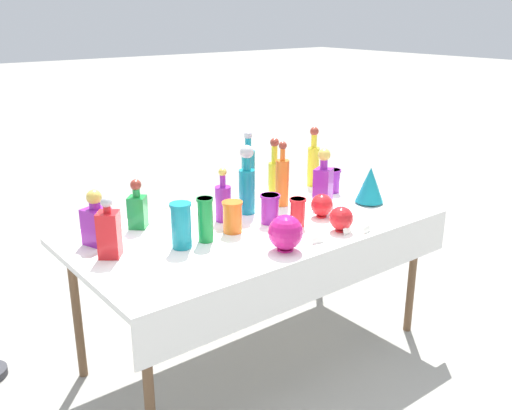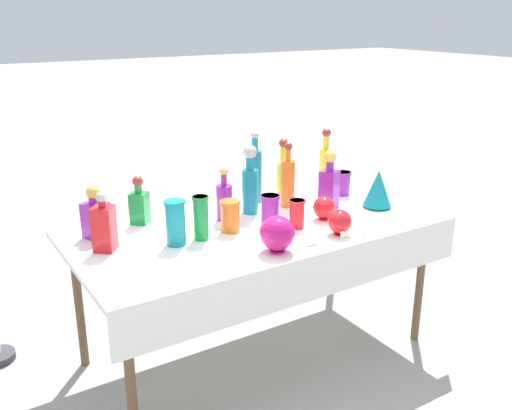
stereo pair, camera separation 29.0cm
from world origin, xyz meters
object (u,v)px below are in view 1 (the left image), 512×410
at_px(tall_bottle_2, 248,173).
at_px(cardboard_box_behind_left, 158,249).
at_px(tall_bottle_5, 274,172).
at_px(slender_vase_5, 270,208).
at_px(round_bowl_2, 322,205).
at_px(slender_vase_3, 333,180).
at_px(tall_bottle_0, 247,183).
at_px(tall_bottle_4, 223,201).
at_px(fluted_vase_0, 370,185).
at_px(round_bowl_0, 341,218).
at_px(round_bowl_1, 286,232).
at_px(square_decanter_3, 96,221).
at_px(square_decanter_1, 109,232).
at_px(square_decanter_0, 137,208).
at_px(slender_vase_4, 232,216).
at_px(slender_vase_2, 298,211).
at_px(slender_vase_1, 205,218).
at_px(tall_bottle_3, 313,161).
at_px(square_decanter_2, 323,181).
at_px(slender_vase_0, 181,224).
at_px(tall_bottle_1, 282,180).

height_order(tall_bottle_2, cardboard_box_behind_left, tall_bottle_2).
xyz_separation_m(tall_bottle_5, slender_vase_5, (-0.32, -0.36, -0.06)).
bearing_deg(round_bowl_2, slender_vase_5, 159.98).
xyz_separation_m(slender_vase_3, cardboard_box_behind_left, (-0.62, 1.11, -0.67)).
relative_size(tall_bottle_0, slender_vase_5, 2.46).
bearing_deg(tall_bottle_4, fluted_vase_0, -18.77).
xyz_separation_m(round_bowl_0, round_bowl_1, (-0.37, -0.01, 0.02)).
bearing_deg(tall_bottle_0, tall_bottle_2, 50.58).
relative_size(tall_bottle_4, fluted_vase_0, 1.35).
bearing_deg(square_decanter_3, square_decanter_1, -95.32).
distance_m(tall_bottle_2, slender_vase_5, 0.38).
relative_size(square_decanter_3, slender_vase_5, 1.73).
height_order(slender_vase_5, round_bowl_1, round_bowl_1).
height_order(tall_bottle_2, square_decanter_0, tall_bottle_2).
bearing_deg(tall_bottle_5, slender_vase_4, -148.17).
distance_m(tall_bottle_5, slender_vase_2, 0.54).
bearing_deg(square_decanter_3, fluted_vase_0, -14.94).
distance_m(slender_vase_2, slender_vase_4, 0.34).
bearing_deg(tall_bottle_0, round_bowl_2, -47.13).
bearing_deg(cardboard_box_behind_left, square_decanter_1, -125.55).
xyz_separation_m(slender_vase_1, round_bowl_1, (0.22, -0.32, -0.03)).
bearing_deg(square_decanter_0, square_decanter_1, -136.46).
relative_size(tall_bottle_3, round_bowl_1, 2.19).
relative_size(tall_bottle_0, square_decanter_3, 1.42).
height_order(tall_bottle_0, tall_bottle_5, tall_bottle_0).
distance_m(square_decanter_3, slender_vase_2, 0.98).
height_order(tall_bottle_0, square_decanter_2, tall_bottle_0).
xyz_separation_m(square_decanter_0, slender_vase_0, (0.04, -0.36, 0.01)).
relative_size(tall_bottle_3, tall_bottle_5, 1.08).
bearing_deg(tall_bottle_3, tall_bottle_2, -179.58).
height_order(round_bowl_1, cardboard_box_behind_left, round_bowl_1).
bearing_deg(slender_vase_5, round_bowl_0, -56.38).
distance_m(tall_bottle_1, slender_vase_2, 0.34).
bearing_deg(slender_vase_0, tall_bottle_3, 16.72).
bearing_deg(tall_bottle_3, square_decanter_0, 179.53).
xyz_separation_m(tall_bottle_1, square_decanter_2, (0.18, -0.14, -0.01)).
xyz_separation_m(slender_vase_3, slender_vase_4, (-0.86, -0.16, 0.01)).
xyz_separation_m(slender_vase_2, round_bowl_0, (0.12, -0.19, -0.01)).
bearing_deg(slender_vase_2, slender_vase_1, 166.10).
bearing_deg(tall_bottle_1, fluted_vase_0, -34.21).
distance_m(tall_bottle_1, round_bowl_2, 0.29).
xyz_separation_m(tall_bottle_3, slender_vase_2, (-0.55, -0.47, -0.08)).
xyz_separation_m(tall_bottle_4, slender_vase_2, (0.25, -0.29, -0.03)).
bearing_deg(square_decanter_2, slender_vase_4, -177.90).
bearing_deg(slender_vase_1, tall_bottle_0, 26.46).
xyz_separation_m(tall_bottle_2, cardboard_box_behind_left, (-0.11, 0.94, -0.76)).
bearing_deg(slender_vase_4, round_bowl_1, -80.40).
xyz_separation_m(square_decanter_2, round_bowl_1, (-0.58, -0.36, -0.05)).
bearing_deg(round_bowl_1, slender_vase_2, 38.22).
height_order(square_decanter_3, slender_vase_2, square_decanter_3).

